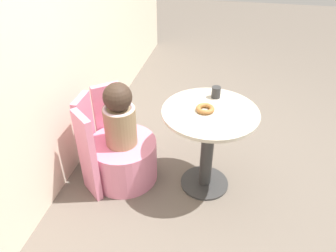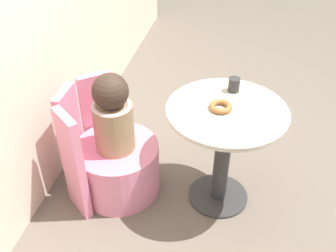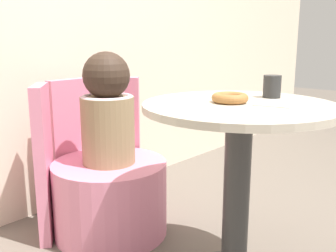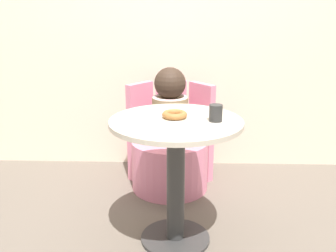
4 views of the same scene
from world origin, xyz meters
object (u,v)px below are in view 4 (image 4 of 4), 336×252
cup (216,113)px  round_table (176,157)px  tub_chair (170,164)px  donut (175,115)px  child_figure (170,107)px

cup → round_table: bearing=175.1°
round_table → tub_chair: 0.73m
donut → cup: cup is taller
tub_chair → child_figure: 0.42m
round_table → donut: 0.22m
tub_chair → cup: bearing=-69.8°
cup → child_figure: bearing=110.2°
round_table → donut: donut is taller
round_table → child_figure: (-0.05, 0.65, 0.10)m
tub_chair → cup: (0.25, -0.67, 0.56)m
child_figure → round_table: bearing=-85.7°
donut → cup: bearing=-14.8°
child_figure → cup: 0.73m
tub_chair → cup: cup is taller
child_figure → cup: (0.25, -0.67, 0.14)m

